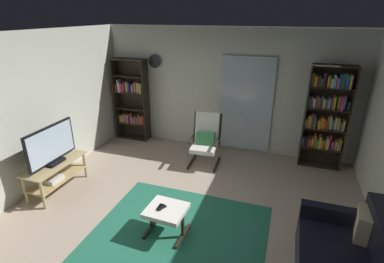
{
  "coord_description": "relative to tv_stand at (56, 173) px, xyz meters",
  "views": [
    {
      "loc": [
        1.27,
        -3.1,
        2.84
      ],
      "look_at": [
        -0.18,
        1.17,
        1.01
      ],
      "focal_mm": 27.31,
      "sensor_mm": 36.0,
      "label": 1
    }
  ],
  "objects": [
    {
      "name": "bookshelf_near_tv",
      "position": [
        0.11,
        2.48,
        0.59
      ],
      "size": [
        0.78,
        0.3,
        1.9
      ],
      "color": "black",
      "rests_on": "ground"
    },
    {
      "name": "ottoman",
      "position": [
        2.19,
        -0.38,
        0.0
      ],
      "size": [
        0.54,
        0.5,
        0.41
      ],
      "color": "white",
      "rests_on": "ground"
    },
    {
      "name": "ground_plane",
      "position": [
        2.29,
        -0.23,
        -0.34
      ],
      "size": [
        7.02,
        7.02,
        0.0
      ],
      "primitive_type": "plane",
      "color": "tan"
    },
    {
      "name": "cell_phone",
      "position": [
        2.11,
        -0.38,
        0.08
      ],
      "size": [
        0.07,
        0.14,
        0.01
      ],
      "primitive_type": "cube",
      "rotation": [
        0.0,
        0.0,
        0.01
      ],
      "color": "black",
      "rests_on": "ottoman"
    },
    {
      "name": "tv_stand",
      "position": [
        0.0,
        0.0,
        0.0
      ],
      "size": [
        0.45,
        1.11,
        0.51
      ],
      "color": "tan",
      "rests_on": "ground"
    },
    {
      "name": "bookshelf_near_sofa",
      "position": [
        4.28,
        2.41,
        0.74
      ],
      "size": [
        0.77,
        0.3,
        1.99
      ],
      "color": "#2E241B",
      "rests_on": "ground"
    },
    {
      "name": "wall_clock",
      "position": [
        0.68,
        2.59,
        1.51
      ],
      "size": [
        0.29,
        0.03,
        0.29
      ],
      "color": "silver"
    },
    {
      "name": "wall_back",
      "position": [
        2.29,
        2.67,
        0.96
      ],
      "size": [
        5.6,
        0.06,
        2.6
      ],
      "primitive_type": "cube",
      "color": "beige",
      "rests_on": "ground"
    },
    {
      "name": "tv_remote",
      "position": [
        2.14,
        -0.4,
        0.08
      ],
      "size": [
        0.1,
        0.15,
        0.02
      ],
      "primitive_type": "cube",
      "rotation": [
        0.0,
        0.0,
        -0.48
      ],
      "color": "black",
      "rests_on": "ottoman"
    },
    {
      "name": "television",
      "position": [
        0.0,
        0.02,
        0.49
      ],
      "size": [
        0.2,
        1.0,
        0.65
      ],
      "color": "black",
      "rests_on": "tv_stand"
    },
    {
      "name": "lounge_armchair",
      "position": [
        2.11,
        1.81,
        0.2
      ],
      "size": [
        0.6,
        0.68,
        1.02
      ],
      "color": "black",
      "rests_on": "ground"
    },
    {
      "name": "area_rug",
      "position": [
        2.36,
        -0.32,
        -0.33
      ],
      "size": [
        2.36,
        1.97,
        0.01
      ],
      "primitive_type": "cube",
      "color": "#23694F",
      "rests_on": "ground"
    },
    {
      "name": "glass_door_panel",
      "position": [
        2.74,
        2.6,
        0.71
      ],
      "size": [
        1.1,
        0.01,
        2.0
      ],
      "primitive_type": "cube",
      "color": "silver"
    },
    {
      "name": "wall_left",
      "position": [
        -0.41,
        -0.23,
        0.96
      ],
      "size": [
        0.06,
        6.0,
        2.6
      ],
      "primitive_type": "cube",
      "color": "beige",
      "rests_on": "ground"
    }
  ]
}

